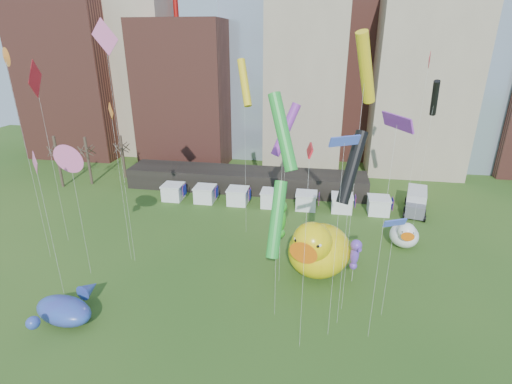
% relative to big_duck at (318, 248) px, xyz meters
% --- Properties ---
extents(skyline, '(101.00, 23.00, 68.00)m').
position_rel_big_duck_xyz_m(skyline, '(-5.68, 41.63, 18.42)').
color(skyline, brown).
rests_on(skyline, ground).
extents(pavilion, '(38.00, 6.00, 3.20)m').
position_rel_big_duck_xyz_m(pavilion, '(-11.93, 22.57, -1.42)').
color(pavilion, black).
rests_on(pavilion, ground).
extents(vendor_tents, '(33.24, 2.80, 2.40)m').
position_rel_big_duck_xyz_m(vendor_tents, '(-6.91, 16.57, -1.91)').
color(vendor_tents, white).
rests_on(vendor_tents, ground).
extents(bare_trees, '(8.44, 6.44, 8.50)m').
position_rel_big_duck_xyz_m(bare_trees, '(-38.10, 21.11, 0.99)').
color(bare_trees, '#382B21').
rests_on(bare_trees, ground).
extents(big_duck, '(8.34, 9.39, 6.58)m').
position_rel_big_duck_xyz_m(big_duck, '(0.00, 0.00, 0.00)').
color(big_duck, yellow).
rests_on(big_duck, ground).
extents(small_duck, '(3.51, 4.58, 3.45)m').
position_rel_big_duck_xyz_m(small_duck, '(9.88, 7.47, -1.44)').
color(small_duck, white).
rests_on(small_duck, ground).
extents(seahorse_green, '(2.00, 2.22, 6.61)m').
position_rel_big_duck_xyz_m(seahorse_green, '(-4.23, 3.45, 1.71)').
color(seahorse_green, silver).
rests_on(seahorse_green, ground).
extents(seahorse_purple, '(1.42, 1.60, 4.75)m').
position_rel_big_duck_xyz_m(seahorse_purple, '(3.57, -0.76, 0.36)').
color(seahorse_purple, silver).
rests_on(seahorse_purple, ground).
extents(whale_inflatable, '(6.06, 7.10, 2.44)m').
position_rel_big_duck_xyz_m(whale_inflatable, '(-21.16, -10.69, -1.90)').
color(whale_inflatable, '#3A3694').
rests_on(whale_inflatable, ground).
extents(box_truck, '(4.00, 7.30, 2.94)m').
position_rel_big_duck_xyz_m(box_truck, '(13.35, 18.39, -1.51)').
color(box_truck, silver).
rests_on(box_truck, ground).
extents(kite_0, '(0.51, 1.97, 16.38)m').
position_rel_big_duck_xyz_m(kite_0, '(-1.05, -10.46, 12.83)').
color(kite_0, silver).
rests_on(kite_0, ground).
extents(kite_1, '(3.04, 0.97, 24.46)m').
position_rel_big_duck_xyz_m(kite_1, '(-19.77, -0.76, 19.42)').
color(kite_1, silver).
rests_on(kite_1, ground).
extents(kite_2, '(2.30, 3.15, 16.67)m').
position_rel_big_duck_xyz_m(kite_2, '(1.96, -7.15, 11.00)').
color(kite_2, silver).
rests_on(kite_2, ground).
extents(kite_3, '(1.44, 3.63, 12.33)m').
position_rel_big_duck_xyz_m(kite_3, '(-3.48, -6.99, 6.31)').
color(kite_3, silver).
rests_on(kite_3, ground).
extents(kite_4, '(2.32, 3.03, 23.34)m').
position_rel_big_duck_xyz_m(kite_4, '(2.40, -5.26, 17.74)').
color(kite_4, silver).
rests_on(kite_4, ground).
extents(kite_5, '(1.93, 1.13, 9.39)m').
position_rel_big_duck_xyz_m(kite_5, '(5.84, -5.49, 5.99)').
color(kite_5, silver).
rests_on(kite_5, ground).
extents(kite_6, '(1.51, 1.21, 22.02)m').
position_rel_big_duck_xyz_m(kite_6, '(-29.53, -1.57, 18.05)').
color(kite_6, silver).
rests_on(kite_6, ground).
extents(kite_7, '(1.74, 3.06, 18.17)m').
position_rel_big_duck_xyz_m(kite_7, '(4.44, -8.42, 14.56)').
color(kite_7, silver).
rests_on(kite_7, ground).
extents(kite_8, '(1.22, 3.67, 20.81)m').
position_rel_big_duck_xyz_m(kite_8, '(-29.88, 2.18, 15.66)').
color(kite_8, silver).
rests_on(kite_8, ground).
extents(kite_9, '(1.58, 1.39, 14.36)m').
position_rel_big_duck_xyz_m(kite_9, '(-23.23, -8.09, 9.97)').
color(kite_9, silver).
rests_on(kite_9, ground).
extents(kite_10, '(1.40, 2.51, 18.70)m').
position_rel_big_duck_xyz_m(kite_10, '(11.65, 11.23, 13.62)').
color(kite_10, silver).
rests_on(kite_10, ground).
extents(kite_11, '(3.45, 3.70, 18.57)m').
position_rel_big_duck_xyz_m(kite_11, '(-3.68, -1.89, 12.20)').
color(kite_11, silver).
rests_on(kite_11, ground).
extents(kite_12, '(2.27, 3.01, 20.78)m').
position_rel_big_duck_xyz_m(kite_12, '(-9.02, 8.07, 15.21)').
color(kite_12, silver).
rests_on(kite_12, ground).
extents(kite_13, '(2.15, 1.50, 16.72)m').
position_rel_big_duck_xyz_m(kite_13, '(1.18, -8.73, 13.17)').
color(kite_13, silver).
rests_on(kite_13, ground).
extents(kite_14, '(1.13, 1.19, 17.14)m').
position_rel_big_duck_xyz_m(kite_14, '(-20.29, -0.58, 12.51)').
color(kite_14, silver).
rests_on(kite_14, ground).
extents(kite_15, '(3.97, 3.16, 15.41)m').
position_rel_big_duck_xyz_m(kite_15, '(-4.85, 13.50, 8.99)').
color(kite_15, silver).
rests_on(kite_15, ground).
extents(kite_16, '(0.61, 1.88, 21.49)m').
position_rel_big_duck_xyz_m(kite_16, '(10.83, 12.75, 16.62)').
color(kite_16, silver).
rests_on(kite_16, ground).
extents(kite_17, '(2.63, 1.07, 13.79)m').
position_rel_big_duck_xyz_m(kite_17, '(-23.13, -3.89, 9.44)').
color(kite_17, silver).
rests_on(kite_17, ground).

